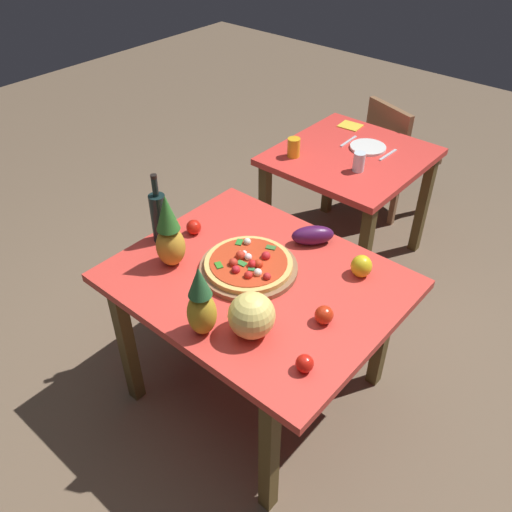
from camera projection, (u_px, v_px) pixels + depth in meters
The scene contains 21 objects.
ground_plane at pixel (257, 387), 2.77m from camera, with size 10.00×10.00×0.00m, color brown.
display_table at pixel (257, 292), 2.36m from camera, with size 1.19×0.97×0.75m.
background_table at pixel (349, 170), 3.28m from camera, with size 0.84×0.89×0.75m.
dining_chair at pixel (395, 152), 3.80m from camera, with size 0.51×0.51×0.85m.
pizza_board at pixel (249, 268), 2.34m from camera, with size 0.43×0.43×0.03m, color #895E3F.
pizza at pixel (249, 263), 2.32m from camera, with size 0.39×0.39×0.06m.
wine_bottle at pixel (159, 216), 2.44m from camera, with size 0.08×0.08×0.35m.
pineapple_left at pixel (201, 304), 1.97m from camera, with size 0.11×0.11×0.32m.
pineapple_right at pixel (169, 235), 2.28m from camera, with size 0.13×0.13×0.35m.
melon at pixel (252, 315), 1.99m from camera, with size 0.18×0.18×0.18m, color #E7D26C.
bell_pepper at pixel (361, 266), 2.29m from camera, with size 0.09×0.09×0.10m, color yellow.
eggplant at pixel (313, 235), 2.47m from camera, with size 0.20×0.09×0.09m, color #441544.
tomato_beside_pepper at pixel (305, 363), 1.88m from camera, with size 0.07×0.07×0.07m, color red.
tomato_by_bottle at pixel (194, 227), 2.54m from camera, with size 0.07×0.07×0.07m, color red.
tomato_at_corner at pixel (324, 315), 2.07m from camera, with size 0.07×0.07×0.07m, color red.
drinking_glass_juice at pixel (294, 147), 3.15m from camera, with size 0.08×0.08×0.11m, color gold.
drinking_glass_water at pixel (359, 162), 3.01m from camera, with size 0.07×0.07×0.11m, color silver.
dinner_plate at pixel (368, 147), 3.26m from camera, with size 0.22×0.22×0.02m, color white.
fork_utensil at pixel (349, 141), 3.33m from camera, with size 0.02×0.18×0.01m, color silver.
knife_utensil at pixel (388, 155), 3.19m from camera, with size 0.02×0.18×0.01m, color silver.
napkin_folded at pixel (350, 126), 3.52m from camera, with size 0.14×0.12×0.01m, color yellow.
Camera 1 is at (1.14, -1.33, 2.25)m, focal length 37.32 mm.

